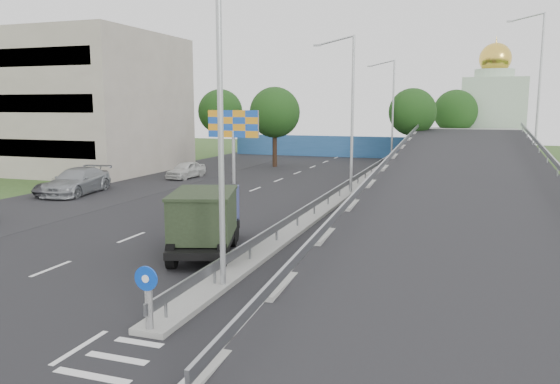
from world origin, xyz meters
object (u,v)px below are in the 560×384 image
at_px(sign_bollard, 148,298).
at_px(parked_car_c, 67,185).
at_px(parked_car_d, 77,181).
at_px(lamp_post_mid, 350,106).
at_px(dump_truck, 207,217).
at_px(lamp_post_far, 391,106).
at_px(billboard, 233,128).
at_px(parked_car_e, 186,170).
at_px(church, 492,110).
at_px(lamp_post_near, 215,106).

distance_m(sign_bollard, parked_car_c, 24.73).
relative_size(sign_bollard, parked_car_d, 0.28).
relative_size(lamp_post_mid, dump_truck, 1.62).
relative_size(lamp_post_mid, lamp_post_far, 1.00).
bearing_deg(billboard, sign_bollard, -70.79).
bearing_deg(parked_car_e, church, 56.34).
height_order(lamp_post_far, parked_car_c, lamp_post_far).
distance_m(billboard, parked_car_d, 11.56).
xyz_separation_m(billboard, parked_car_e, (-5.02, 1.81, -3.50)).
xyz_separation_m(church, dump_truck, (-12.25, -50.02, -3.88)).
distance_m(lamp_post_mid, parked_car_e, 15.51).
distance_m(lamp_post_near, dump_truck, 6.37).
xyz_separation_m(lamp_post_near, dump_truck, (-2.36, 3.98, -4.38)).
height_order(church, parked_car_d, church).
xyz_separation_m(lamp_post_far, dump_truck, (-2.36, -36.02, -4.38)).
bearing_deg(sign_bollard, billboard, 109.21).
height_order(sign_bollard, lamp_post_mid, lamp_post_mid).
height_order(billboard, parked_car_c, billboard).
distance_m(lamp_post_far, church, 17.15).
bearing_deg(parked_car_e, parked_car_c, -103.53).
bearing_deg(parked_car_d, lamp_post_mid, 9.89).
bearing_deg(sign_bollard, parked_car_e, 116.90).
relative_size(church, parked_car_d, 2.32).
bearing_deg(lamp_post_near, parked_car_e, 120.69).
bearing_deg(sign_bollard, church, 80.19).
bearing_deg(church, billboard, -120.70).
distance_m(lamp_post_far, billboard, 20.24).
height_order(lamp_post_far, parked_car_e, lamp_post_far).
relative_size(sign_bollard, parked_car_c, 0.35).
bearing_deg(parked_car_d, parked_car_c, -137.38).
relative_size(dump_truck, parked_car_d, 1.05).
bearing_deg(lamp_post_near, lamp_post_mid, 90.00).
distance_m(church, billboard, 37.23).
relative_size(lamp_post_far, parked_car_e, 2.49).
bearing_deg(lamp_post_near, church, 79.62).
distance_m(parked_car_c, parked_car_e, 10.56).
bearing_deg(parked_car_c, lamp_post_mid, 25.26).
relative_size(lamp_post_mid, church, 0.73).
xyz_separation_m(parked_car_d, parked_car_e, (2.93, 9.52, -0.17)).
distance_m(lamp_post_near, lamp_post_far, 40.00).
bearing_deg(billboard, lamp_post_far, 63.16).
bearing_deg(billboard, parked_car_e, 160.15).
height_order(sign_bollard, dump_truck, dump_truck).
height_order(sign_bollard, parked_car_c, sign_bollard).
distance_m(billboard, parked_car_c, 12.23).
height_order(lamp_post_far, billboard, lamp_post_far).
distance_m(billboard, dump_truck, 19.44).
height_order(sign_bollard, lamp_post_near, lamp_post_near).
bearing_deg(lamp_post_far, parked_car_d, -123.58).
distance_m(billboard, parked_car_e, 6.38).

